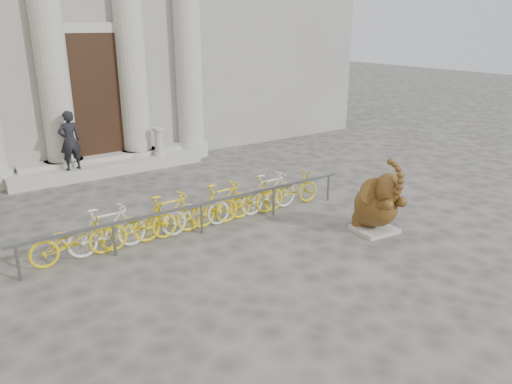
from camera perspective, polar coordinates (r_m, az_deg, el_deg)
ground at (r=8.72m, az=4.48°, el=-12.36°), size 80.00×80.00×0.00m
entrance_steps at (r=16.44m, az=-16.59°, el=2.81°), size 6.00×1.20×0.36m
elephant_statue at (r=11.44m, az=13.68°, el=-1.43°), size 1.18×1.35×1.77m
bike_rack at (r=11.35m, az=-6.87°, el=-1.96°), size 8.00×0.53×1.00m
pedestrian at (r=15.56m, az=-20.52°, el=5.53°), size 0.68×0.49×1.75m
balustrade_post at (r=16.58m, az=-11.03°, el=5.55°), size 0.38×0.38×0.92m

